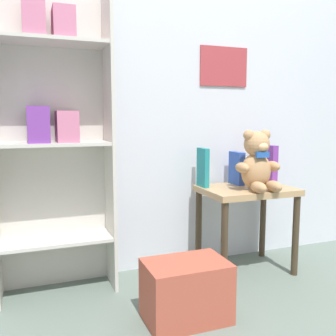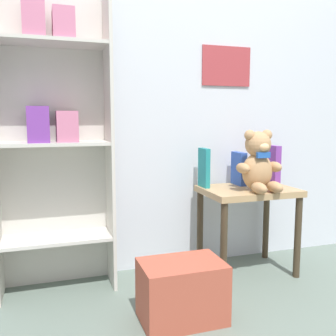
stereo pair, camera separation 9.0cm
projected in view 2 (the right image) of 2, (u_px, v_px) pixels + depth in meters
wall_back at (195, 68)px, 2.34m from camera, size 4.80×0.07×2.50m
bookshelf_side at (52, 126)px, 1.99m from camera, size 0.61×0.25×1.61m
display_table at (248, 203)px, 2.26m from camera, size 0.54×0.39×0.52m
teddy_bear at (259, 163)px, 2.15m from camera, size 0.27×0.24×0.35m
book_standing_teal at (204, 168)px, 2.27m from camera, size 0.03×0.12×0.24m
book_standing_blue at (239, 168)px, 2.35m from camera, size 0.04×0.14×0.21m
book_standing_purple at (273, 164)px, 2.42m from camera, size 0.04×0.12×0.24m
storage_bin at (182, 291)px, 1.74m from camera, size 0.38×0.26×0.28m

